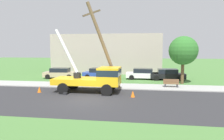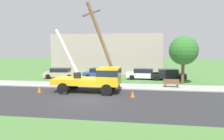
# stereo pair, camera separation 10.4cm
# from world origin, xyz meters

# --- Properties ---
(ground_plane) EXTENTS (120.00, 120.00, 0.00)m
(ground_plane) POSITION_xyz_m (0.00, 12.00, 0.00)
(ground_plane) COLOR #477538
(road_asphalt) EXTENTS (80.00, 8.99, 0.01)m
(road_asphalt) POSITION_xyz_m (0.00, 0.00, 0.00)
(road_asphalt) COLOR #2B2B2D
(road_asphalt) RESTS_ON ground
(sidewalk_strip) EXTENTS (80.00, 3.07, 0.10)m
(sidewalk_strip) POSITION_xyz_m (0.00, 6.03, 0.05)
(sidewalk_strip) COLOR #9E9E99
(sidewalk_strip) RESTS_ON ground
(utility_truck) EXTENTS (6.76, 3.21, 5.98)m
(utility_truck) POSITION_xyz_m (0.07, 2.89, 1.41)
(utility_truck) COLOR gold
(utility_truck) RESTS_ON ground
(leaning_utility_pole) EXTENTS (3.59, 1.82, 8.52)m
(leaning_utility_pole) POSITION_xyz_m (0.55, 4.35, 4.36)
(leaning_utility_pole) COLOR brown
(leaning_utility_pole) RESTS_ON ground
(traffic_cone_ahead) EXTENTS (0.36, 0.36, 0.56)m
(traffic_cone_ahead) POSITION_xyz_m (3.57, 1.45, 0.28)
(traffic_cone_ahead) COLOR orange
(traffic_cone_ahead) RESTS_ON ground
(traffic_cone_behind) EXTENTS (0.36, 0.36, 0.56)m
(traffic_cone_behind) POSITION_xyz_m (-5.11, 2.08, 0.28)
(traffic_cone_behind) COLOR orange
(traffic_cone_behind) RESTS_ON ground
(traffic_cone_curbside) EXTENTS (0.36, 0.36, 0.56)m
(traffic_cone_curbside) POSITION_xyz_m (1.05, 4.15, 0.28)
(traffic_cone_curbside) COLOR orange
(traffic_cone_curbside) RESTS_ON ground
(parked_sedan_tan) EXTENTS (4.53, 2.25, 1.42)m
(parked_sedan_tan) POSITION_xyz_m (-6.78, 11.10, 0.71)
(parked_sedan_tan) COLOR tan
(parked_sedan_tan) RESTS_ON ground
(parked_sedan_blue) EXTENTS (4.53, 2.25, 1.42)m
(parked_sedan_blue) POSITION_xyz_m (-1.38, 11.65, 0.71)
(parked_sedan_blue) COLOR #263F99
(parked_sedan_blue) RESTS_ON ground
(parked_sedan_white) EXTENTS (4.43, 2.07, 1.42)m
(parked_sedan_white) POSITION_xyz_m (4.46, 11.88, 0.71)
(parked_sedan_white) COLOR silver
(parked_sedan_white) RESTS_ON ground
(parked_sedan_black) EXTENTS (4.41, 2.03, 1.42)m
(parked_sedan_black) POSITION_xyz_m (7.63, 11.70, 0.71)
(parked_sedan_black) COLOR black
(parked_sedan_black) RESTS_ON ground
(park_bench) EXTENTS (1.60, 0.45, 0.90)m
(park_bench) POSITION_xyz_m (7.33, 6.09, 0.46)
(park_bench) COLOR brown
(park_bench) RESTS_ON ground
(roadside_tree_near) EXTENTS (3.28, 3.28, 5.48)m
(roadside_tree_near) POSITION_xyz_m (8.95, 8.86, 3.82)
(roadside_tree_near) COLOR brown
(roadside_tree_near) RESTS_ON ground
(lowrise_building_backdrop) EXTENTS (18.00, 6.00, 6.40)m
(lowrise_building_backdrop) POSITION_xyz_m (-1.60, 19.36, 3.20)
(lowrise_building_backdrop) COLOR #A5998C
(lowrise_building_backdrop) RESTS_ON ground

